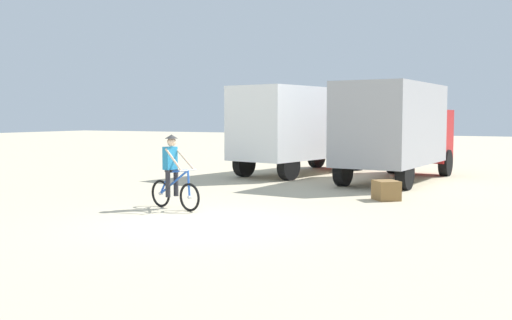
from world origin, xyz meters
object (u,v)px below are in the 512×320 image
(box_truck_grey_hauler, at_px, (397,127))
(supply_crate, at_px, (386,190))
(box_truck_avon_van, at_px, (301,126))
(cyclist_orange_shirt, at_px, (173,174))

(box_truck_grey_hauler, xyz_separation_m, supply_crate, (0.90, -4.74, -1.61))
(box_truck_grey_hauler, bearing_deg, box_truck_avon_van, 166.70)
(box_truck_avon_van, bearing_deg, supply_crate, -49.34)
(cyclist_orange_shirt, distance_m, supply_crate, 5.77)
(box_truck_grey_hauler, bearing_deg, supply_crate, -79.25)
(supply_crate, bearing_deg, box_truck_grey_hauler, 100.75)
(box_truck_avon_van, bearing_deg, cyclist_orange_shirt, -86.15)
(box_truck_avon_van, relative_size, supply_crate, 10.68)
(cyclist_orange_shirt, bearing_deg, box_truck_grey_hauler, 68.83)
(box_truck_avon_van, xyz_separation_m, supply_crate, (4.88, -5.69, -1.61))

